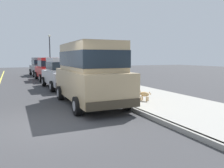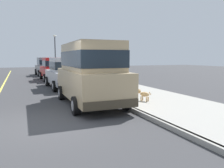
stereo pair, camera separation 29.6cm
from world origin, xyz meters
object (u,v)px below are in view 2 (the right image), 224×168
Objects in this scene: dog_tan at (143,94)px; car_silver_sedan at (65,73)px; car_grey_sedan at (46,66)px; street_lamp at (55,49)px; car_red_sedan at (54,69)px; car_tan_van at (90,71)px.

car_silver_sedan is at bearing 108.14° from dog_tan.
car_silver_sedan reaches higher than dog_tan.
street_lamp reaches higher than car_grey_sedan.
car_grey_sedan is 6.62× the size of dog_tan.
street_lamp is at bearing 83.90° from car_silver_sedan.
dog_tan is at bearing -83.28° from car_grey_sedan.
street_lamp is at bearing 91.98° from dog_tan.
car_silver_sedan is 1.00× the size of car_red_sedan.
car_grey_sedan is 1.06× the size of street_lamp.
dog_tan is at bearing -71.86° from car_silver_sedan.
car_silver_sedan is (0.01, 5.44, -0.41)m from car_tan_van.
car_red_sedan is (0.06, 5.39, 0.00)m from car_silver_sedan.
car_silver_sedan is at bearing -90.69° from car_red_sedan.
car_red_sedan is at bearing -99.89° from street_lamp.
car_grey_sedan is (0.04, 10.81, 0.00)m from car_silver_sedan.
car_tan_van is 5.45m from car_silver_sedan.
car_red_sedan is at bearing -89.72° from car_grey_sedan.
car_silver_sedan is 6.61m from dog_tan.
car_red_sedan is at bearing 99.68° from dog_tan.
car_silver_sedan is at bearing -90.21° from car_grey_sedan.
car_red_sedan and car_grey_sedan have the same top height.
street_lamp reaches higher than dog_tan.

